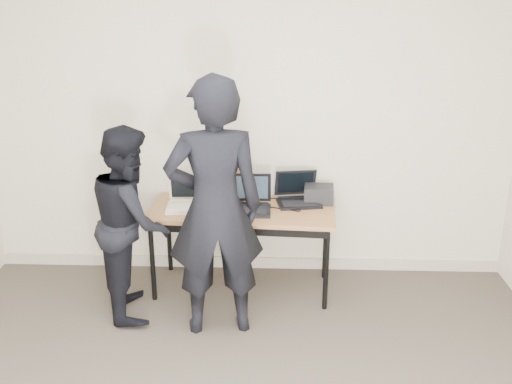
{
  "coord_description": "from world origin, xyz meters",
  "views": [
    {
      "loc": [
        0.25,
        -2.44,
        2.37
      ],
      "look_at": [
        0.1,
        1.6,
        0.95
      ],
      "focal_mm": 40.0,
      "sensor_mm": 36.0,
      "label": 1
    }
  ],
  "objects_px": {
    "laptop_beige": "(186,202)",
    "equipment_box": "(319,194)",
    "laptop_center": "(248,202)",
    "laptop_right": "(298,196)",
    "desk": "(242,216)",
    "person_typist": "(215,209)",
    "person_observer": "(131,222)",
    "leather_satchel": "(222,185)"
  },
  "relations": [
    {
      "from": "desk",
      "to": "equipment_box",
      "type": "xyz_separation_m",
      "value": [
        0.63,
        0.19,
        0.13
      ]
    },
    {
      "from": "desk",
      "to": "laptop_center",
      "type": "xyz_separation_m",
      "value": [
        0.05,
        -0.0,
        0.12
      ]
    },
    {
      "from": "person_typist",
      "to": "person_observer",
      "type": "relative_size",
      "value": 1.28
    },
    {
      "from": "leather_satchel",
      "to": "person_typist",
      "type": "xyz_separation_m",
      "value": [
        0.03,
        -0.82,
        0.1
      ]
    },
    {
      "from": "laptop_right",
      "to": "desk",
      "type": "bearing_deg",
      "value": -168.14
    },
    {
      "from": "laptop_beige",
      "to": "person_typist",
      "type": "xyz_separation_m",
      "value": [
        0.3,
        -0.6,
        0.18
      ]
    },
    {
      "from": "desk",
      "to": "leather_satchel",
      "type": "height_order",
      "value": "leather_satchel"
    },
    {
      "from": "laptop_beige",
      "to": "person_typist",
      "type": "height_order",
      "value": "person_typist"
    },
    {
      "from": "laptop_right",
      "to": "person_observer",
      "type": "distance_m",
      "value": 1.37
    },
    {
      "from": "laptop_beige",
      "to": "equipment_box",
      "type": "relative_size",
      "value": 1.28
    },
    {
      "from": "laptop_center",
      "to": "person_typist",
      "type": "height_order",
      "value": "person_typist"
    },
    {
      "from": "laptop_beige",
      "to": "equipment_box",
      "type": "height_order",
      "value": "laptop_beige"
    },
    {
      "from": "laptop_center",
      "to": "person_typist",
      "type": "distance_m",
      "value": 0.64
    },
    {
      "from": "equipment_box",
      "to": "person_observer",
      "type": "bearing_deg",
      "value": -159.86
    },
    {
      "from": "laptop_center",
      "to": "laptop_right",
      "type": "xyz_separation_m",
      "value": [
        0.4,
        0.18,
        -0.0
      ]
    },
    {
      "from": "laptop_center",
      "to": "equipment_box",
      "type": "distance_m",
      "value": 0.61
    },
    {
      "from": "laptop_center",
      "to": "person_observer",
      "type": "relative_size",
      "value": 0.24
    },
    {
      "from": "leather_satchel",
      "to": "person_typist",
      "type": "height_order",
      "value": "person_typist"
    },
    {
      "from": "desk",
      "to": "laptop_beige",
      "type": "relative_size",
      "value": 5.01
    },
    {
      "from": "laptop_center",
      "to": "leather_satchel",
      "type": "xyz_separation_m",
      "value": [
        -0.23,
        0.23,
        0.06
      ]
    },
    {
      "from": "person_typist",
      "to": "laptop_beige",
      "type": "bearing_deg",
      "value": -73.27
    },
    {
      "from": "laptop_right",
      "to": "leather_satchel",
      "type": "bearing_deg",
      "value": 166.03
    },
    {
      "from": "desk",
      "to": "laptop_beige",
      "type": "height_order",
      "value": "laptop_beige"
    },
    {
      "from": "leather_satchel",
      "to": "person_typist",
      "type": "distance_m",
      "value": 0.82
    },
    {
      "from": "person_typist",
      "to": "person_observer",
      "type": "distance_m",
      "value": 0.74
    },
    {
      "from": "person_typist",
      "to": "person_observer",
      "type": "height_order",
      "value": "person_typist"
    },
    {
      "from": "equipment_box",
      "to": "laptop_center",
      "type": "bearing_deg",
      "value": -161.32
    },
    {
      "from": "equipment_box",
      "to": "person_typist",
      "type": "relative_size",
      "value": 0.13
    },
    {
      "from": "equipment_box",
      "to": "desk",
      "type": "bearing_deg",
      "value": -163.08
    },
    {
      "from": "laptop_beige",
      "to": "laptop_right",
      "type": "xyz_separation_m",
      "value": [
        0.91,
        0.17,
        0.01
      ]
    },
    {
      "from": "person_observer",
      "to": "person_typist",
      "type": "bearing_deg",
      "value": -125.44
    },
    {
      "from": "desk",
      "to": "person_observer",
      "type": "bearing_deg",
      "value": -153.52
    },
    {
      "from": "person_typist",
      "to": "leather_satchel",
      "type": "bearing_deg",
      "value": -98.08
    },
    {
      "from": "desk",
      "to": "equipment_box",
      "type": "height_order",
      "value": "equipment_box"
    },
    {
      "from": "laptop_center",
      "to": "person_observer",
      "type": "xyz_separation_m",
      "value": [
        -0.87,
        -0.34,
        -0.05
      ]
    },
    {
      "from": "desk",
      "to": "leather_satchel",
      "type": "distance_m",
      "value": 0.34
    },
    {
      "from": "equipment_box",
      "to": "person_observer",
      "type": "relative_size",
      "value": 0.16
    },
    {
      "from": "laptop_center",
      "to": "laptop_right",
      "type": "height_order",
      "value": "laptop_center"
    },
    {
      "from": "laptop_beige",
      "to": "person_typist",
      "type": "bearing_deg",
      "value": -65.78
    },
    {
      "from": "desk",
      "to": "leather_satchel",
      "type": "bearing_deg",
      "value": 132.15
    },
    {
      "from": "laptop_center",
      "to": "laptop_beige",
      "type": "bearing_deg",
      "value": 178.66
    },
    {
      "from": "laptop_right",
      "to": "person_typist",
      "type": "bearing_deg",
      "value": -137.7
    }
  ]
}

